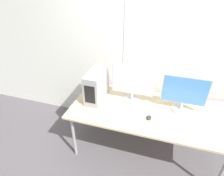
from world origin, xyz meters
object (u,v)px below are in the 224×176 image
monitor_main (133,82)px  keyboard (128,114)px  mouse (149,118)px  pc_tower (97,85)px  monitor_right_near (184,93)px  cell_phone (75,105)px

monitor_main → keyboard: 0.43m
monitor_main → mouse: (0.28, -0.32, -0.27)m
pc_tower → monitor_right_near: bearing=3.3°
monitor_main → cell_phone: 0.82m
monitor_main → monitor_right_near: size_ratio=1.02×
monitor_right_near → keyboard: (-0.62, -0.30, -0.25)m
pc_tower → cell_phone: (-0.22, -0.24, -0.20)m
monitor_right_near → cell_phone: monitor_right_near is taller
keyboard → monitor_main: bearing=93.4°
monitor_right_near → cell_phone: (-1.33, -0.31, -0.26)m
cell_phone → keyboard: bearing=12.7°
mouse → cell_phone: bearing=-178.7°
pc_tower → keyboard: (0.49, -0.23, -0.20)m
monitor_main → cell_phone: monitor_main is taller
keyboard → mouse: (0.26, 0.01, 0.00)m
pc_tower → mouse: size_ratio=5.43×
monitor_main → cell_phone: size_ratio=3.93×
keyboard → monitor_right_near: bearing=25.5°
mouse → cell_phone: 0.97m
mouse → cell_phone: mouse is taller
monitor_right_near → keyboard: 0.73m
monitor_main → cell_phone: (-0.69, -0.34, -0.28)m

